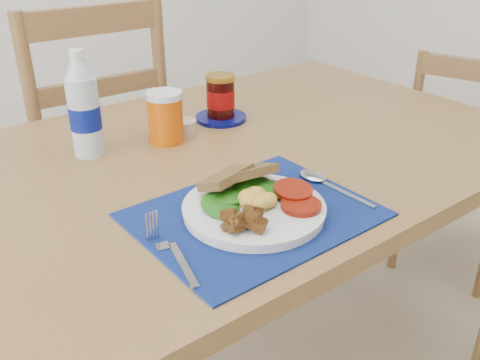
# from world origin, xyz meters

# --- Properties ---
(table) EXTENTS (1.40, 0.90, 0.75)m
(table) POSITION_xyz_m (0.00, 0.20, 0.67)
(table) COLOR brown
(table) RESTS_ON ground
(chair_far) EXTENTS (0.46, 0.44, 1.22)m
(chair_far) POSITION_xyz_m (-0.06, 0.88, 0.61)
(chair_far) COLOR brown
(chair_far) RESTS_ON ground
(chair_end) EXTENTS (0.46, 0.47, 1.01)m
(chair_end) POSITION_xyz_m (0.97, 0.18, 0.52)
(chair_end) COLOR brown
(chair_end) RESTS_ON ground
(placemat) EXTENTS (0.40, 0.32, 0.00)m
(placemat) POSITION_xyz_m (-0.14, -0.06, 0.75)
(placemat) COLOR black
(placemat) RESTS_ON table
(breakfast_plate) EXTENTS (0.25, 0.25, 0.06)m
(breakfast_plate) POSITION_xyz_m (-0.15, -0.06, 0.77)
(breakfast_plate) COLOR silver
(breakfast_plate) RESTS_ON placemat
(fork) EXTENTS (0.04, 0.17, 0.00)m
(fork) POSITION_xyz_m (-0.33, -0.07, 0.76)
(fork) COLOR #B2B5BA
(fork) RESTS_ON placemat
(spoon) EXTENTS (0.04, 0.19, 0.01)m
(spoon) POSITION_xyz_m (0.04, -0.05, 0.76)
(spoon) COLOR #B2B5BA
(spoon) RESTS_ON placemat
(water_bottle) EXTENTS (0.07, 0.07, 0.23)m
(water_bottle) POSITION_xyz_m (-0.26, 0.37, 0.85)
(water_bottle) COLOR #ADBFCC
(water_bottle) RESTS_ON table
(juice_glass) EXTENTS (0.08, 0.08, 0.11)m
(juice_glass) POSITION_xyz_m (-0.09, 0.33, 0.81)
(juice_glass) COLOR #CA5005
(juice_glass) RESTS_ON table
(ramekin) EXTENTS (0.06, 0.06, 0.03)m
(ramekin) POSITION_xyz_m (-0.03, 0.35, 0.77)
(ramekin) COLOR tan
(ramekin) RESTS_ON table
(jam_on_saucer) EXTENTS (0.13, 0.13, 0.12)m
(jam_on_saucer) POSITION_xyz_m (0.09, 0.37, 0.80)
(jam_on_saucer) COLOR #050954
(jam_on_saucer) RESTS_ON table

